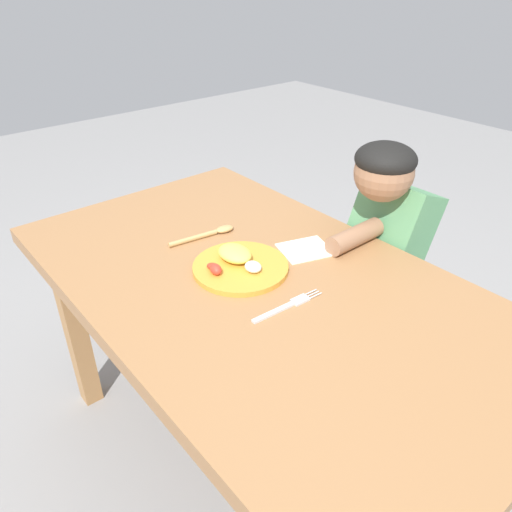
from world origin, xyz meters
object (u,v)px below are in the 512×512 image
spoon (210,233)px  plate (239,264)px  person (383,277)px  fork (287,306)px

spoon → plate: bearing=-94.7°
plate → person: bearing=77.3°
person → spoon: bearing=55.8°
person → plate: bearing=77.3°
spoon → person: 0.56m
fork → plate: bearing=88.8°
plate → person: 0.52m
plate → fork: (0.19, -0.02, -0.01)m
spoon → person: bearing=-26.3°
spoon → person: (0.30, 0.44, -0.18)m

